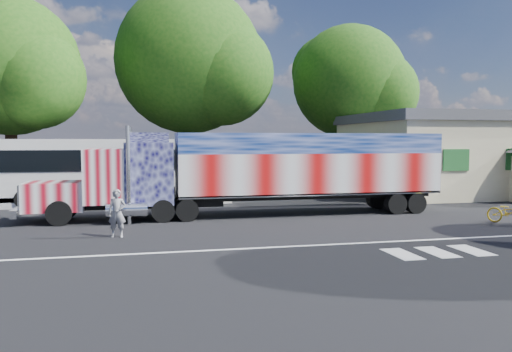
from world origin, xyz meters
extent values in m
plane|color=black|center=(0.00, 0.00, 0.00)|extent=(100.00, 100.00, 0.00)
cube|color=silver|center=(0.00, -3.00, 0.01)|extent=(30.00, 0.15, 0.01)
cube|color=silver|center=(2.80, -4.80, 0.01)|extent=(0.70, 1.60, 0.01)
cube|color=silver|center=(4.00, -4.80, 0.01)|extent=(0.70, 1.60, 0.01)
cube|color=silver|center=(5.20, -4.80, 0.01)|extent=(0.70, 1.60, 0.01)
cube|color=black|center=(-5.55, 3.97, 0.65)|extent=(8.34, 0.93, 0.28)
cube|color=#D17C85|center=(-8.51, 3.97, 1.11)|extent=(2.41, 2.04, 1.20)
cube|color=silver|center=(-9.76, 3.97, 1.11)|extent=(0.11, 1.76, 1.07)
cube|color=silver|center=(-9.95, 3.97, 0.51)|extent=(0.28, 2.32, 0.33)
cube|color=#D17C85|center=(-6.47, 3.97, 1.94)|extent=(1.67, 2.32, 2.32)
cube|color=black|center=(-7.26, 3.97, 2.36)|extent=(0.06, 1.94, 0.83)
cube|color=#494A7C|center=(-4.62, 3.97, 2.04)|extent=(2.04, 2.32, 2.69)
cube|color=#494A7C|center=(-4.62, 3.97, 3.57)|extent=(1.67, 2.22, 0.46)
cylinder|color=silver|center=(-5.45, 5.19, 2.04)|extent=(0.19, 0.19, 4.08)
cylinder|color=silver|center=(-5.45, 2.74, 2.04)|extent=(0.19, 0.19, 4.08)
cylinder|color=silver|center=(-5.55, 5.17, 0.60)|extent=(1.67, 0.61, 0.61)
cylinder|color=silver|center=(-5.55, 2.76, 0.60)|extent=(1.67, 0.61, 0.61)
cylinder|color=black|center=(-8.23, 2.95, 0.51)|extent=(1.02, 0.32, 1.02)
cylinder|color=black|center=(-8.23, 4.99, 0.51)|extent=(1.02, 0.32, 1.02)
cylinder|color=black|center=(-4.06, 2.99, 0.48)|extent=(0.96, 0.51, 0.96)
cylinder|color=black|center=(-4.06, 4.94, 0.48)|extent=(0.96, 0.51, 0.96)
cylinder|color=black|center=(-3.05, 2.99, 0.48)|extent=(0.96, 0.51, 0.96)
cylinder|color=black|center=(-3.05, 4.94, 0.48)|extent=(0.96, 0.51, 0.96)
cube|color=black|center=(2.79, 3.97, 0.88)|extent=(12.04, 1.02, 0.28)
cube|color=#D77878|center=(2.79, 3.97, 1.94)|extent=(12.41, 2.41, 1.85)
cube|color=#3F5597|center=(2.79, 3.97, 3.33)|extent=(12.41, 2.41, 0.93)
cube|color=silver|center=(2.79, 3.97, 1.02)|extent=(12.41, 2.41, 0.11)
cube|color=silver|center=(9.01, 3.97, 2.41)|extent=(0.04, 2.32, 2.69)
cylinder|color=black|center=(6.77, 2.99, 0.48)|extent=(0.96, 0.51, 0.96)
cylinder|color=black|center=(6.77, 4.94, 0.48)|extent=(0.96, 0.51, 0.96)
cylinder|color=black|center=(7.79, 2.99, 0.48)|extent=(0.96, 0.51, 0.96)
cylinder|color=black|center=(7.79, 4.94, 0.48)|extent=(0.96, 0.51, 0.96)
cube|color=silver|center=(-6.18, 9.92, 1.77)|extent=(12.15, 2.63, 3.54)
cube|color=black|center=(-6.18, 9.92, 2.43)|extent=(11.74, 2.69, 1.11)
cube|color=black|center=(-6.18, 9.92, 0.46)|extent=(12.15, 2.63, 0.25)
cylinder|color=black|center=(-10.74, 8.65, 0.51)|extent=(1.01, 0.30, 1.01)
cylinder|color=black|center=(-10.74, 11.18, 0.51)|extent=(1.01, 0.30, 1.01)
cylinder|color=black|center=(-3.14, 8.65, 0.51)|extent=(1.01, 0.30, 1.01)
cylinder|color=black|center=(-3.14, 11.18, 0.51)|extent=(1.01, 0.30, 1.01)
cylinder|color=black|center=(-2.23, 8.65, 0.51)|extent=(1.01, 0.30, 1.01)
cylinder|color=black|center=(-2.23, 11.18, 0.51)|extent=(1.01, 0.30, 1.01)
cube|color=#1E5926|center=(12.00, 5.96, 2.40)|extent=(1.60, 0.08, 1.20)
imported|color=slate|center=(-5.79, -0.09, 0.87)|extent=(0.69, 0.51, 1.73)
imported|color=gold|center=(9.97, -0.75, 0.50)|extent=(1.51, 1.99, 1.00)
cylinder|color=black|center=(-12.82, 15.12, 3.22)|extent=(0.70, 0.70, 6.44)
sphere|color=#255012|center=(-12.82, 15.12, 8.05)|extent=(8.54, 8.54, 8.54)
sphere|color=#255012|center=(-11.12, 13.84, 7.13)|extent=(5.97, 5.97, 5.97)
cylinder|color=black|center=(10.89, 18.22, 3.22)|extent=(0.70, 0.70, 6.44)
sphere|color=#255012|center=(10.89, 18.22, 8.05)|extent=(8.76, 8.76, 8.76)
sphere|color=#255012|center=(12.64, 16.91, 7.13)|extent=(6.13, 6.13, 6.13)
sphere|color=#255012|center=(9.58, 19.53, 8.97)|extent=(5.69, 5.69, 5.69)
cylinder|color=black|center=(-1.50, 18.43, 3.72)|extent=(0.70, 0.70, 7.43)
sphere|color=#255012|center=(-1.50, 18.43, 9.29)|extent=(10.60, 10.60, 10.60)
sphere|color=#255012|center=(0.62, 16.84, 8.23)|extent=(7.42, 7.42, 7.42)
sphere|color=#255012|center=(-3.09, 20.02, 10.35)|extent=(6.89, 6.89, 6.89)
camera|label=1|loc=(-4.84, -18.43, 3.44)|focal=35.00mm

